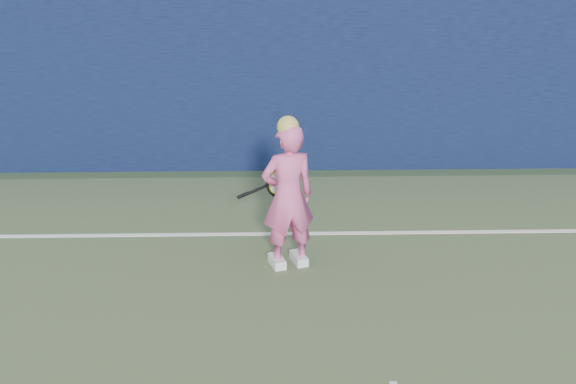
{
  "coord_description": "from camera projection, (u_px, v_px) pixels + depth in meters",
  "views": [
    {
      "loc": [
        -0.96,
        -4.39,
        3.57
      ],
      "look_at": [
        -0.77,
        3.21,
        0.81
      ],
      "focal_mm": 50.0,
      "sensor_mm": 36.0,
      "label": 1
    }
  ],
  "objects": [
    {
      "name": "player",
      "position": [
        288.0,
        195.0,
        8.1
      ],
      "size": [
        0.63,
        0.51,
        1.6
      ],
      "rotation": [
        0.0,
        0.0,
        3.43
      ],
      "color": "#E85A9F",
      "rests_on": "ground"
    },
    {
      "name": "backstop_wall",
      "position": [
        338.0,
        80.0,
        11.05
      ],
      "size": [
        24.0,
        0.4,
        2.5
      ],
      "primitive_type": "cube",
      "color": "#0B1034",
      "rests_on": "ground"
    },
    {
      "name": "racket",
      "position": [
        276.0,
        183.0,
        8.5
      ],
      "size": [
        0.61,
        0.26,
        0.34
      ],
      "rotation": [
        0.0,
        0.0,
        0.25
      ],
      "color": "black",
      "rests_on": "ground"
    }
  ]
}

